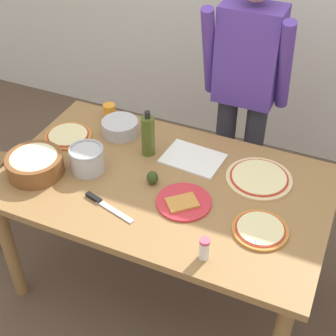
% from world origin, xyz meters
% --- Properties ---
extents(ground, '(8.00, 8.00, 0.00)m').
position_xyz_m(ground, '(0.00, 0.00, 0.00)').
color(ground, brown).
extents(dining_table, '(1.60, 0.96, 0.76)m').
position_xyz_m(dining_table, '(0.00, 0.00, 0.67)').
color(dining_table, olive).
rests_on(dining_table, ground).
extents(person_cook, '(0.49, 0.25, 1.62)m').
position_xyz_m(person_cook, '(0.17, 0.76, 0.94)').
color(person_cook, '#2D2D38').
rests_on(person_cook, ground).
extents(pizza_raw_on_board, '(0.33, 0.33, 0.02)m').
position_xyz_m(pizza_raw_on_board, '(0.42, 0.20, 0.77)').
color(pizza_raw_on_board, beige).
rests_on(pizza_raw_on_board, dining_table).
extents(pizza_cooked_on_tray, '(0.26, 0.26, 0.02)m').
position_xyz_m(pizza_cooked_on_tray, '(-0.64, 0.13, 0.77)').
color(pizza_cooked_on_tray, '#C67A33').
rests_on(pizza_cooked_on_tray, dining_table).
extents(pizza_second_cooked, '(0.25, 0.25, 0.02)m').
position_xyz_m(pizza_second_cooked, '(0.52, -0.13, 0.77)').
color(pizza_second_cooked, '#C67A33').
rests_on(pizza_second_cooked, dining_table).
extents(plate_with_slice, '(0.26, 0.26, 0.02)m').
position_xyz_m(plate_with_slice, '(0.15, -0.10, 0.77)').
color(plate_with_slice, red).
rests_on(plate_with_slice, dining_table).
extents(popcorn_bowl, '(0.28, 0.28, 0.11)m').
position_xyz_m(popcorn_bowl, '(-0.61, -0.19, 0.82)').
color(popcorn_bowl, brown).
rests_on(popcorn_bowl, dining_table).
extents(mixing_bowl_steel, '(0.20, 0.20, 0.08)m').
position_xyz_m(mixing_bowl_steel, '(-0.39, 0.28, 0.80)').
color(mixing_bowl_steel, '#B7B7BC').
rests_on(mixing_bowl_steel, dining_table).
extents(olive_oil_bottle, '(0.07, 0.07, 0.26)m').
position_xyz_m(olive_oil_bottle, '(-0.17, 0.18, 0.87)').
color(olive_oil_bottle, '#47561E').
rests_on(olive_oil_bottle, dining_table).
extents(steel_pot, '(0.17, 0.17, 0.13)m').
position_xyz_m(steel_pot, '(-0.39, -0.06, 0.83)').
color(steel_pot, '#B7B7BC').
rests_on(steel_pot, dining_table).
extents(cup_orange, '(0.07, 0.07, 0.08)m').
position_xyz_m(cup_orange, '(-0.52, 0.40, 0.80)').
color(cup_orange, orange).
rests_on(cup_orange, dining_table).
extents(salt_shaker, '(0.04, 0.04, 0.11)m').
position_xyz_m(salt_shaker, '(0.35, -0.37, 0.81)').
color(salt_shaker, white).
rests_on(salt_shaker, dining_table).
extents(cutting_board_white, '(0.32, 0.24, 0.01)m').
position_xyz_m(cutting_board_white, '(0.06, 0.22, 0.77)').
color(cutting_board_white, white).
rests_on(cutting_board_white, dining_table).
extents(chef_knife, '(0.29, 0.10, 0.02)m').
position_xyz_m(chef_knife, '(-0.19, -0.26, 0.77)').
color(chef_knife, silver).
rests_on(chef_knife, dining_table).
extents(avocado, '(0.06, 0.06, 0.07)m').
position_xyz_m(avocado, '(-0.05, -0.03, 0.80)').
color(avocado, '#2D4219').
rests_on(avocado, dining_table).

